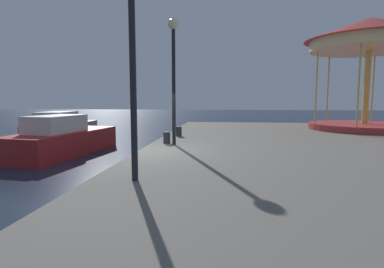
{
  "coord_description": "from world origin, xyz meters",
  "views": [
    {
      "loc": [
        2.6,
        -9.07,
        2.32
      ],
      "look_at": [
        1.35,
        2.08,
        1.06
      ],
      "focal_mm": 29.09,
      "sensor_mm": 36.0,
      "label": 1
    }
  ],
  "objects_px": {
    "lamp_post_far_end": "(174,59)",
    "carousel": "(369,46)",
    "bollard_north": "(167,138)",
    "bollard_south": "(179,131)",
    "motorboat_red": "(63,139)",
    "motorboat_grey": "(62,128)",
    "lamp_post_mid_promenade": "(132,20)"
  },
  "relations": [
    {
      "from": "lamp_post_mid_promenade",
      "to": "bollard_north",
      "type": "bearing_deg",
      "value": 94.06
    },
    {
      "from": "motorboat_red",
      "to": "bollard_north",
      "type": "bearing_deg",
      "value": -19.88
    },
    {
      "from": "motorboat_red",
      "to": "lamp_post_far_end",
      "type": "bearing_deg",
      "value": -21.5
    },
    {
      "from": "bollard_north",
      "to": "lamp_post_far_end",
      "type": "bearing_deg",
      "value": -42.1
    },
    {
      "from": "bollard_north",
      "to": "bollard_south",
      "type": "height_order",
      "value": "same"
    },
    {
      "from": "lamp_post_far_end",
      "to": "bollard_north",
      "type": "bearing_deg",
      "value": 137.9
    },
    {
      "from": "motorboat_grey",
      "to": "carousel",
      "type": "distance_m",
      "value": 17.22
    },
    {
      "from": "motorboat_grey",
      "to": "motorboat_red",
      "type": "relative_size",
      "value": 0.99
    },
    {
      "from": "bollard_south",
      "to": "lamp_post_mid_promenade",
      "type": "bearing_deg",
      "value": -87.91
    },
    {
      "from": "motorboat_red",
      "to": "bollard_south",
      "type": "distance_m",
      "value": 4.9
    },
    {
      "from": "motorboat_red",
      "to": "bollard_south",
      "type": "xyz_separation_m",
      "value": [
        4.87,
        0.4,
        0.36
      ]
    },
    {
      "from": "lamp_post_far_end",
      "to": "motorboat_red",
      "type": "bearing_deg",
      "value": 158.5
    },
    {
      "from": "bollard_north",
      "to": "bollard_south",
      "type": "bearing_deg",
      "value": 87.5
    },
    {
      "from": "motorboat_grey",
      "to": "lamp_post_mid_promenade",
      "type": "height_order",
      "value": "lamp_post_mid_promenade"
    },
    {
      "from": "motorboat_grey",
      "to": "motorboat_red",
      "type": "xyz_separation_m",
      "value": [
        2.92,
        -5.24,
        0.03
      ]
    },
    {
      "from": "motorboat_grey",
      "to": "lamp_post_mid_promenade",
      "type": "bearing_deg",
      "value": -55.92
    },
    {
      "from": "motorboat_grey",
      "to": "bollard_south",
      "type": "relative_size",
      "value": 14.11
    },
    {
      "from": "lamp_post_mid_promenade",
      "to": "bollard_south",
      "type": "height_order",
      "value": "lamp_post_mid_promenade"
    },
    {
      "from": "carousel",
      "to": "bollard_north",
      "type": "xyz_separation_m",
      "value": [
        -8.94,
        -5.94,
        -3.9
      ]
    },
    {
      "from": "motorboat_grey",
      "to": "motorboat_red",
      "type": "bearing_deg",
      "value": -60.84
    },
    {
      "from": "bollard_north",
      "to": "bollard_south",
      "type": "distance_m",
      "value": 2.13
    },
    {
      "from": "lamp_post_far_end",
      "to": "bollard_south",
      "type": "xyz_separation_m",
      "value": [
        -0.21,
        2.4,
        -2.63
      ]
    },
    {
      "from": "lamp_post_mid_promenade",
      "to": "motorboat_grey",
      "type": "bearing_deg",
      "value": 124.08
    },
    {
      "from": "lamp_post_mid_promenade",
      "to": "lamp_post_far_end",
      "type": "height_order",
      "value": "lamp_post_mid_promenade"
    },
    {
      "from": "motorboat_red",
      "to": "lamp_post_far_end",
      "type": "relative_size",
      "value": 1.38
    },
    {
      "from": "motorboat_grey",
      "to": "bollard_south",
      "type": "bearing_deg",
      "value": -31.86
    },
    {
      "from": "lamp_post_far_end",
      "to": "carousel",
      "type": "bearing_deg",
      "value": 35.7
    },
    {
      "from": "lamp_post_mid_promenade",
      "to": "lamp_post_far_end",
      "type": "bearing_deg",
      "value": 90.6
    },
    {
      "from": "carousel",
      "to": "bollard_south",
      "type": "xyz_separation_m",
      "value": [
        -8.85,
        -3.81,
        -3.9
      ]
    },
    {
      "from": "motorboat_red",
      "to": "lamp_post_mid_promenade",
      "type": "relative_size",
      "value": 1.32
    },
    {
      "from": "bollard_north",
      "to": "motorboat_grey",
      "type": "bearing_deg",
      "value": 137.87
    },
    {
      "from": "carousel",
      "to": "lamp_post_far_end",
      "type": "xyz_separation_m",
      "value": [
        -8.64,
        -6.21,
        -1.26
      ]
    }
  ]
}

